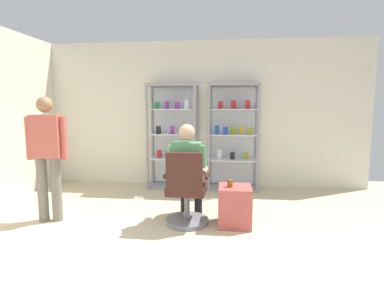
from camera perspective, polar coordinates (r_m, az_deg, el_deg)
ground_plane at (r=3.20m, az=-2.24°, el=-21.15°), size 7.20×7.20×0.00m
back_wall at (r=5.80m, az=2.23°, el=5.55°), size 6.00×0.10×2.70m
display_cabinet_left at (r=5.66m, az=-3.54°, el=1.57°), size 0.90×0.45×1.90m
display_cabinet_right at (r=5.57m, az=7.67°, el=1.45°), size 0.90×0.45×1.90m
office_chair at (r=3.91m, az=-1.06°, el=-9.49°), size 0.57×0.56×0.96m
seated_shopkeeper at (r=3.99m, az=-0.71°, el=-4.44°), size 0.49×0.57×1.29m
storage_crate at (r=3.99m, az=7.98°, el=-11.36°), size 0.41×0.42×0.50m
tea_glass at (r=3.88m, az=7.13°, el=-7.28°), size 0.07×0.07×0.09m
standing_customer at (r=4.37m, az=-25.41°, el=-1.18°), size 0.52×0.28×1.63m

